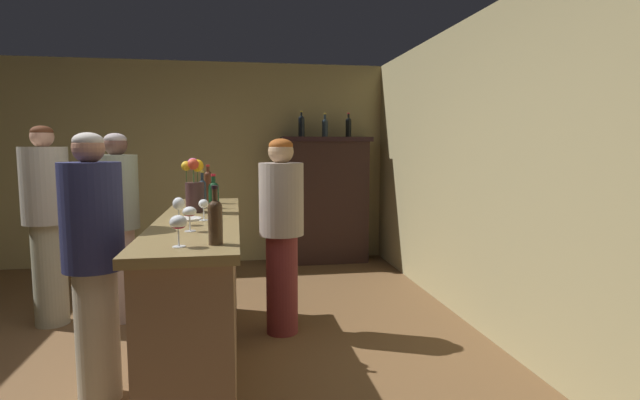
# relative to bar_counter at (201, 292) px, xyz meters

# --- Properties ---
(floor) EXTENTS (9.16, 9.16, 0.00)m
(floor) POSITION_rel_bar_counter_xyz_m (-0.56, -0.36, -0.53)
(floor) COLOR brown
(floor) RESTS_ON ground
(wall_back) EXTENTS (5.65, 0.12, 2.60)m
(wall_back) POSITION_rel_bar_counter_xyz_m (-0.56, 3.22, 0.78)
(wall_back) COLOR tan
(wall_back) RESTS_ON ground
(wall_right) EXTENTS (0.12, 7.16, 2.60)m
(wall_right) POSITION_rel_bar_counter_xyz_m (2.26, -0.36, 0.78)
(wall_right) COLOR tan
(wall_right) RESTS_ON ground
(bar_counter) EXTENTS (0.53, 2.44, 1.04)m
(bar_counter) POSITION_rel_bar_counter_xyz_m (0.00, 0.00, 0.00)
(bar_counter) COLOR #87664B
(bar_counter) RESTS_ON ground
(display_cabinet) EXTENTS (1.15, 0.42, 1.65)m
(display_cabinet) POSITION_rel_bar_counter_xyz_m (1.41, 2.92, 0.33)
(display_cabinet) COLOR black
(display_cabinet) RESTS_ON ground
(wine_bottle_riesling) EXTENTS (0.07, 0.07, 0.29)m
(wine_bottle_riesling) POSITION_rel_bar_counter_xyz_m (0.15, -0.97, 0.64)
(wine_bottle_riesling) COLOR #402D1D
(wine_bottle_riesling) RESTS_ON bar_counter
(wine_bottle_malbec) EXTENTS (0.07, 0.07, 0.28)m
(wine_bottle_malbec) POSITION_rel_bar_counter_xyz_m (0.09, 0.15, 0.64)
(wine_bottle_malbec) COLOR #143A1E
(wine_bottle_malbec) RESTS_ON bar_counter
(wine_bottle_merlot) EXTENTS (0.07, 0.07, 0.33)m
(wine_bottle_merlot) POSITION_rel_bar_counter_xyz_m (0.02, 0.84, 0.67)
(wine_bottle_merlot) COLOR #4A2617
(wine_bottle_merlot) RESTS_ON bar_counter
(wine_bottle_pinot) EXTENTS (0.06, 0.06, 0.29)m
(wine_bottle_pinot) POSITION_rel_bar_counter_xyz_m (-0.01, 0.52, 0.64)
(wine_bottle_pinot) COLOR #1E2B35
(wine_bottle_pinot) RESTS_ON bar_counter
(wine_glass_front) EXTENTS (0.08, 0.08, 0.15)m
(wine_glass_front) POSITION_rel_bar_counter_xyz_m (-0.02, -1.00, 0.63)
(wine_glass_front) COLOR white
(wine_glass_front) RESTS_ON bar_counter
(wine_glass_mid) EXTENTS (0.06, 0.06, 0.14)m
(wine_glass_mid) POSITION_rel_bar_counter_xyz_m (0.04, -0.16, 0.62)
(wine_glass_mid) COLOR white
(wine_glass_mid) RESTS_ON bar_counter
(wine_glass_rear) EXTENTS (0.08, 0.08, 0.14)m
(wine_glass_rear) POSITION_rel_bar_counter_xyz_m (-0.01, -0.57, 0.62)
(wine_glass_rear) COLOR white
(wine_glass_rear) RESTS_ON bar_counter
(wine_glass_spare) EXTENTS (0.07, 0.07, 0.17)m
(wine_glass_spare) POSITION_rel_bar_counter_xyz_m (-0.09, -0.32, 0.64)
(wine_glass_spare) COLOR white
(wine_glass_spare) RESTS_ON bar_counter
(flower_arrangement) EXTENTS (0.16, 0.18, 0.39)m
(flower_arrangement) POSITION_rel_bar_counter_xyz_m (-0.05, 0.28, 0.71)
(flower_arrangement) COLOR #422928
(flower_arrangement) RESTS_ON bar_counter
(cheese_plate) EXTENTS (0.19, 0.19, 0.01)m
(cheese_plate) POSITION_rel_bar_counter_xyz_m (-0.07, -0.11, 0.52)
(cheese_plate) COLOR white
(cheese_plate) RESTS_ON bar_counter
(display_bottle_left) EXTENTS (0.08, 0.08, 0.33)m
(display_bottle_left) POSITION_rel_bar_counter_xyz_m (1.08, 2.92, 1.27)
(display_bottle_left) COLOR black
(display_bottle_left) RESTS_ON display_cabinet
(display_bottle_midleft) EXTENTS (0.08, 0.08, 0.30)m
(display_bottle_midleft) POSITION_rel_bar_counter_xyz_m (1.39, 2.92, 1.25)
(display_bottle_midleft) COLOR #222F39
(display_bottle_midleft) RESTS_ON display_cabinet
(display_bottle_center) EXTENTS (0.07, 0.07, 0.31)m
(display_bottle_center) POSITION_rel_bar_counter_xyz_m (1.70, 2.92, 1.26)
(display_bottle_center) COLOR black
(display_bottle_center) RESTS_ON display_cabinet
(patron_by_cabinet) EXTENTS (0.37, 0.37, 1.69)m
(patron_by_cabinet) POSITION_rel_bar_counter_xyz_m (-1.32, 1.04, 0.40)
(patron_by_cabinet) COLOR #AAA88B
(patron_by_cabinet) RESTS_ON ground
(patron_tall) EXTENTS (0.35, 0.35, 1.60)m
(patron_tall) POSITION_rel_bar_counter_xyz_m (-0.58, -0.37, 0.35)
(patron_tall) COLOR #B1A78D
(patron_tall) RESTS_ON ground
(patron_near_entrance) EXTENTS (0.34, 0.34, 1.63)m
(patron_near_entrance) POSITION_rel_bar_counter_xyz_m (-0.75, 1.04, 0.37)
(patron_near_entrance) COLOR #BAA095
(patron_near_entrance) RESTS_ON ground
(bartender) EXTENTS (0.36, 0.36, 1.58)m
(bartender) POSITION_rel_bar_counter_xyz_m (0.60, 0.52, 0.34)
(bartender) COLOR maroon
(bartender) RESTS_ON ground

